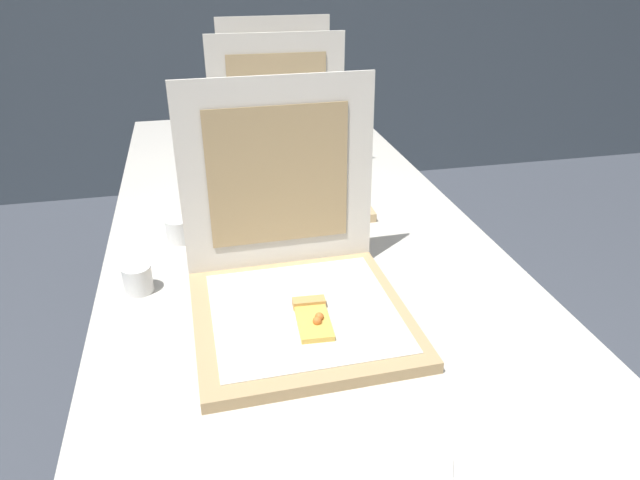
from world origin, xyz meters
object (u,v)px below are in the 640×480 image
object	(u,v)px
pizza_box_middle	(286,173)
cup_white_near_center	(138,279)
pizza_box_front	(296,283)
cup_white_mid	(178,231)
table	(298,250)
pizza_box_back	(284,132)

from	to	relation	value
pizza_box_middle	cup_white_near_center	bearing A→B (deg)	-128.72
pizza_box_front	cup_white_mid	xyz separation A→B (m)	(-0.22, 0.34, -0.03)
pizza_box_middle	cup_white_mid	size ratio (longest dim) A/B	7.13
table	cup_white_mid	size ratio (longest dim) A/B	38.05
cup_white_near_center	pizza_box_front	bearing A→B (deg)	-24.16
cup_white_mid	cup_white_near_center	size ratio (longest dim) A/B	1.00
pizza_box_middle	table	bearing A→B (deg)	-92.50
pizza_box_front	cup_white_near_center	size ratio (longest dim) A/B	7.15
table	pizza_box_middle	world-z (taller)	pizza_box_middle
table	pizza_box_front	world-z (taller)	pizza_box_front
pizza_box_back	table	bearing A→B (deg)	-96.79
pizza_box_front	pizza_box_middle	distance (m)	0.58
pizza_box_middle	pizza_box_back	world-z (taller)	same
pizza_box_middle	cup_white_mid	distance (m)	0.38
table	pizza_box_middle	xyz separation A→B (m)	(0.02, 0.25, 0.11)
table	cup_white_mid	world-z (taller)	cup_white_mid
table	pizza_box_back	xyz separation A→B (m)	(0.07, 0.64, 0.11)
pizza_box_back	cup_white_near_center	distance (m)	0.94
cup_white_mid	pizza_box_middle	bearing A→B (deg)	39.06
cup_white_mid	table	bearing A→B (deg)	-3.08
pizza_box_front	cup_white_mid	size ratio (longest dim) A/B	7.15
table	pizza_box_back	bearing A→B (deg)	83.38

